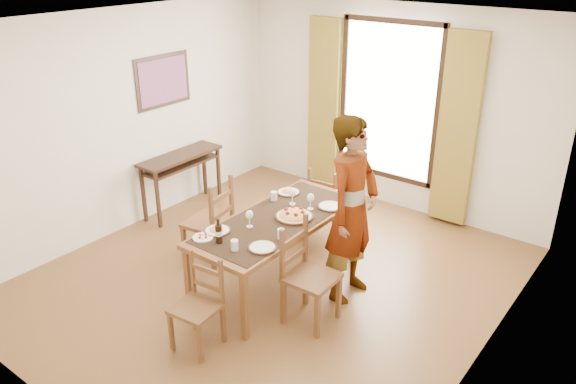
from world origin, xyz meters
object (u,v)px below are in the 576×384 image
Objects in this scene: dining_table at (277,224)px; man at (352,210)px; console_table at (181,163)px; pasta_platter at (294,213)px.

man is at bearing 21.07° from dining_table.
dining_table is (2.11, -0.61, 0.01)m from console_table.
console_table is at bearing 167.71° from pasta_platter.
pasta_platter reaches higher than dining_table.
console_table is 0.63× the size of man.
dining_table is 0.81m from man.
dining_table is 1.05× the size of man.
pasta_platter is (-0.59, -0.16, -0.15)m from man.
dining_table is 5.01× the size of pasta_platter.
pasta_platter reaches higher than console_table.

